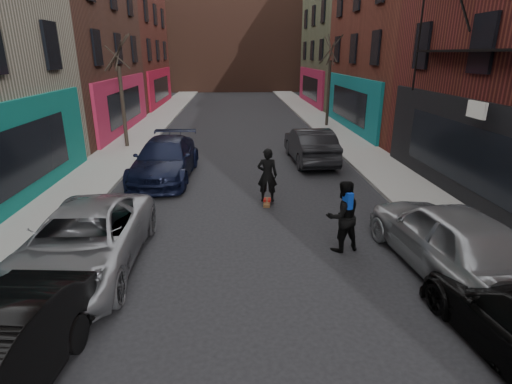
{
  "coord_description": "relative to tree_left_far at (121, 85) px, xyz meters",
  "views": [
    {
      "loc": [
        -0.38,
        -3.82,
        4.91
      ],
      "look_at": [
        0.16,
        5.69,
        1.6
      ],
      "focal_mm": 28.0,
      "sensor_mm": 36.0,
      "label": 1
    }
  ],
  "objects": [
    {
      "name": "building_far",
      "position": [
        6.2,
        38.0,
        3.62
      ],
      "size": [
        40.0,
        10.0,
        14.0
      ],
      "primitive_type": "cube",
      "color": "#47281E",
      "rests_on": "ground"
    },
    {
      "name": "sidewalk_left",
      "position": [
        -0.05,
        12.0,
        -3.31
      ],
      "size": [
        2.5,
        84.0,
        0.13
      ],
      "primitive_type": "cube",
      "color": "gray",
      "rests_on": "ground"
    },
    {
      "name": "parked_right_far",
      "position": [
        10.8,
        -13.6,
        -2.53
      ],
      "size": [
        2.45,
        5.14,
        1.7
      ],
      "primitive_type": "imported",
      "rotation": [
        0.0,
        0.0,
        3.23
      ],
      "color": "gray",
      "rests_on": "ground"
    },
    {
      "name": "pedestrian",
      "position": [
        8.59,
        -12.47,
        -2.42
      ],
      "size": [
        1.09,
        0.95,
        1.9
      ],
      "rotation": [
        0.0,
        0.0,
        3.43
      ],
      "color": "black",
      "rests_on": "ground"
    },
    {
      "name": "skateboard",
      "position": [
        6.94,
        -8.97,
        -3.33
      ],
      "size": [
        0.32,
        0.82,
        0.1
      ],
      "primitive_type": "cube",
      "rotation": [
        0.0,
        0.0,
        -0.12
      ],
      "color": "brown",
      "rests_on": "ground"
    },
    {
      "name": "skateboarder",
      "position": [
        6.94,
        -8.97,
        -2.35
      ],
      "size": [
        0.73,
        0.53,
        1.86
      ],
      "primitive_type": "imported",
      "rotation": [
        0.0,
        0.0,
        3.02
      ],
      "color": "black",
      "rests_on": "skateboard"
    },
    {
      "name": "parked_left_end",
      "position": [
        3.0,
        -5.72,
        -2.57
      ],
      "size": [
        2.49,
        5.65,
        1.61
      ],
      "primitive_type": "imported",
      "rotation": [
        0.0,
        0.0,
        -0.04
      ],
      "color": "black",
      "rests_on": "ground"
    },
    {
      "name": "parked_right_end",
      "position": [
        9.45,
        -3.42,
        -2.57
      ],
      "size": [
        1.9,
        4.98,
        1.62
      ],
      "primitive_type": "imported",
      "rotation": [
        0.0,
        0.0,
        3.18
      ],
      "color": "black",
      "rests_on": "ground"
    },
    {
      "name": "parked_left_far",
      "position": [
        2.28,
        -13.15,
        -2.63
      ],
      "size": [
        2.51,
        5.42,
        1.51
      ],
      "primitive_type": "imported",
      "rotation": [
        0.0,
        0.0,
        -0.0
      ],
      "color": "gray",
      "rests_on": "ground"
    },
    {
      "name": "tree_right_far",
      "position": [
        12.4,
        6.0,
        0.15
      ],
      "size": [
        2.0,
        2.0,
        6.8
      ],
      "primitive_type": null,
      "color": "black",
      "rests_on": "sidewalk_right"
    },
    {
      "name": "tree_left_far",
      "position": [
        0.0,
        0.0,
        0.0
      ],
      "size": [
        2.0,
        2.0,
        6.5
      ],
      "primitive_type": null,
      "color": "black",
      "rests_on": "sidewalk_left"
    },
    {
      "name": "sidewalk_right",
      "position": [
        12.45,
        12.0,
        -3.31
      ],
      "size": [
        2.5,
        84.0,
        0.13
      ],
      "primitive_type": "cube",
      "color": "gray",
      "rests_on": "ground"
    }
  ]
}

